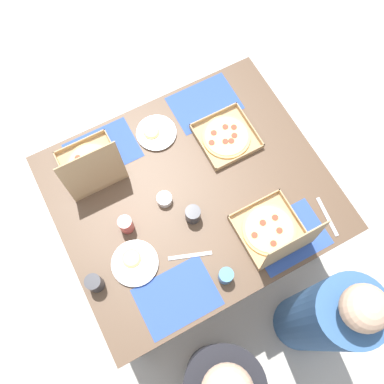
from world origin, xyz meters
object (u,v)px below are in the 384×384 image
object	(u,v)px
plate_far_left	(135,263)
diner_right_seat	(218,380)
pizza_box_corner_right	(91,166)
diner_left_seat	(323,317)
cup_red	(193,214)
condiment_bowl	(164,199)
plate_middle	(156,133)
cup_clear_left	(226,276)
cup_spare	(126,225)
cup_clear_right	(95,283)
pizza_box_center	(274,233)
pizza_box_corner_left	(226,137)

from	to	relation	value
plate_far_left	diner_right_seat	bearing A→B (deg)	99.28
pizza_box_corner_right	diner_left_seat	size ratio (longest dim) A/B	0.28
cup_red	condiment_bowl	xyz separation A→B (m)	(0.08, -0.14, -0.02)
plate_middle	cup_red	bearing A→B (deg)	84.85
cup_clear_left	cup_spare	distance (m)	0.53
plate_middle	diner_left_seat	xyz separation A→B (m)	(-0.32, 1.21, -0.22)
cup_clear_left	diner_left_seat	distance (m)	0.59
diner_left_seat	plate_far_left	bearing A→B (deg)	-42.18
cup_clear_right	condiment_bowl	bearing A→B (deg)	-154.56
cup_clear_left	diner_right_seat	size ratio (longest dim) A/B	0.07
cup_red	condiment_bowl	size ratio (longest dim) A/B	1.21
pizza_box_corner_right	cup_clear_left	distance (m)	0.86
plate_middle	diner_right_seat	distance (m)	1.26
plate_far_left	cup_clear_left	size ratio (longest dim) A/B	2.55
pizza_box_corner_right	cup_red	world-z (taller)	pizza_box_corner_right
condiment_bowl	diner_left_seat	xyz separation A→B (m)	(-0.45, 0.86, -0.23)
condiment_bowl	diner_right_seat	distance (m)	0.90
cup_clear_right	cup_red	bearing A→B (deg)	-171.77
pizza_box_corner_right	diner_right_seat	distance (m)	1.20
pizza_box_corner_right	plate_middle	distance (m)	0.38
cup_clear_left	cup_spare	xyz separation A→B (m)	(0.30, -0.43, 0.01)
pizza_box_center	cup_clear_right	world-z (taller)	pizza_box_center
pizza_box_center	cup_spare	world-z (taller)	pizza_box_center
plate_far_left	cup_spare	bearing A→B (deg)	-104.02
cup_clear_right	cup_clear_left	bearing A→B (deg)	155.18
condiment_bowl	cup_spare	bearing A→B (deg)	9.77
cup_clear_right	diner_left_seat	xyz separation A→B (m)	(-0.91, 0.64, -0.26)
diner_left_seat	cup_spare	bearing A→B (deg)	-50.80
cup_clear_right	diner_left_seat	world-z (taller)	diner_left_seat
plate_middle	plate_far_left	bearing A→B (deg)	55.30
pizza_box_center	plate_far_left	xyz separation A→B (m)	(0.65, -0.19, -0.04)
pizza_box_corner_right	cup_spare	bearing A→B (deg)	94.05
pizza_box_corner_left	cup_clear_left	bearing A→B (deg)	59.96
plate_far_left	condiment_bowl	xyz separation A→B (m)	(-0.27, -0.21, 0.01)
pizza_box_corner_right	plate_far_left	world-z (taller)	pizza_box_corner_right
cup_clear_left	cup_red	xyz separation A→B (m)	(-0.01, -0.33, 0.00)
plate_middle	diner_left_seat	size ratio (longest dim) A/B	0.19
pizza_box_center	cup_clear_right	bearing A→B (deg)	-12.31
cup_clear_left	diner_right_seat	distance (m)	0.51
plate_middle	cup_clear_left	world-z (taller)	cup_clear_left
pizza_box_corner_left	diner_left_seat	xyz separation A→B (m)	(0.00, 1.02, -0.22)
condiment_bowl	cup_clear_left	bearing A→B (deg)	99.44
pizza_box_center	diner_left_seat	distance (m)	0.53
cup_spare	diner_right_seat	xyz separation A→B (m)	(-0.06, 0.82, -0.24)
pizza_box_center	cup_clear_right	size ratio (longest dim) A/B	3.20
condiment_bowl	pizza_box_center	bearing A→B (deg)	133.10
condiment_bowl	pizza_box_corner_left	bearing A→B (deg)	-160.02
cup_red	cup_spare	world-z (taller)	cup_spare
pizza_box_corner_right	cup_clear_right	distance (m)	0.58
cup_spare	condiment_bowl	size ratio (longest dim) A/B	1.40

